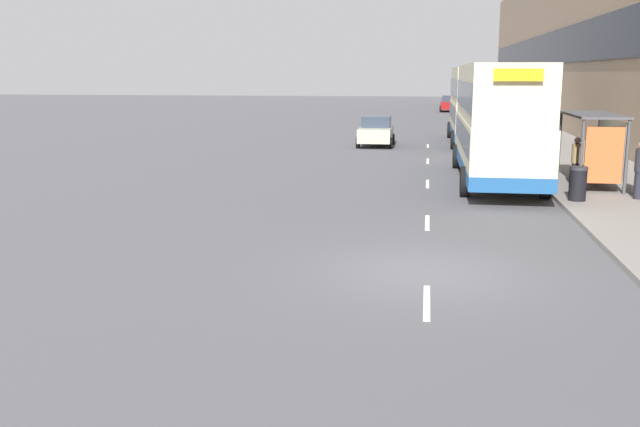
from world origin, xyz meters
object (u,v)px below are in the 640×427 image
double_decker_bus_ahead (475,104)px  pedestrian_3 (640,168)px  car_1 (450,104)px  pedestrian_1 (541,145)px  litter_bin (578,183)px  pedestrian_at_shelter (640,170)px  double_decker_bus_near (497,120)px  bus_shelter (599,136)px  pedestrian_4 (576,161)px  car_0 (376,131)px

double_decker_bus_ahead → pedestrian_3: (4.10, -17.84, -1.29)m
double_decker_bus_ahead → car_1: double_decker_bus_ahead is taller
pedestrian_1 → pedestrian_3: (2.10, -6.52, -0.08)m
double_decker_bus_ahead → litter_bin: double_decker_bus_ahead is taller
car_1 → pedestrian_3: 52.38m
pedestrian_at_shelter → litter_bin: size_ratio=1.72×
pedestrian_at_shelter → pedestrian_1: 7.58m
pedestrian_1 → car_1: bearing=93.0°
double_decker_bus_near → pedestrian_1: 4.23m
double_decker_bus_near → double_decker_bus_ahead: (0.14, 14.77, -0.00)m
bus_shelter → car_1: 50.64m
double_decker_bus_ahead → pedestrian_at_shelter: size_ratio=5.81×
litter_bin → double_decker_bus_ahead: bearing=95.7°
bus_shelter → pedestrian_4: 1.14m
pedestrian_1 → litter_bin: pedestrian_1 is taller
double_decker_bus_ahead → pedestrian_1: 11.56m
pedestrian_1 → pedestrian_4: size_ratio=1.08×
bus_shelter → pedestrian_4: bus_shelter is taller
car_0 → litter_bin: car_0 is taller
double_decker_bus_near → car_1: size_ratio=2.84×
pedestrian_3 → pedestrian_4: 2.26m
car_0 → pedestrian_1: size_ratio=2.11×
pedestrian_4 → litter_bin: bearing=-99.6°
pedestrian_at_shelter → car_0: bearing=119.6°
pedestrian_1 → pedestrian_4: bearing=-85.0°
car_0 → pedestrian_3: bearing=121.5°
bus_shelter → car_0: bearing=121.8°
car_1 → pedestrian_1: size_ratio=2.15×
double_decker_bus_ahead → litter_bin: 19.41m
double_decker_bus_ahead → pedestrian_4: (2.43, -16.31, -1.28)m
bus_shelter → double_decker_bus_near: size_ratio=0.38×
car_0 → bus_shelter: bearing=121.8°
litter_bin → bus_shelter: bearing=68.4°
pedestrian_at_shelter → pedestrian_4: (-1.45, 2.36, -0.05)m
double_decker_bus_near → car_1: (-0.25, 49.12, -1.45)m
pedestrian_at_shelter → pedestrian_1: size_ratio=0.98×
bus_shelter → pedestrian_1: bearing=103.6°
pedestrian_1 → litter_bin: bearing=-90.4°
car_1 → pedestrian_at_shelter: bearing=-85.4°
double_decker_bus_ahead → car_1: 34.38m
double_decker_bus_near → pedestrian_1: (2.13, 3.45, -1.21)m
car_1 → bus_shelter: bearing=-86.0°
double_decker_bus_ahead → pedestrian_1: double_decker_bus_ahead is taller
bus_shelter → double_decker_bus_ahead: (-3.16, 16.16, 0.41)m
double_decker_bus_near → pedestrian_at_shelter: bearing=-44.1°
litter_bin → pedestrian_1: bearing=89.6°
car_1 → pedestrian_at_shelter: 53.19m
double_decker_bus_near → car_1: 49.14m
pedestrian_at_shelter → double_decker_bus_near: bearing=135.9°
pedestrian_at_shelter → pedestrian_4: 2.77m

